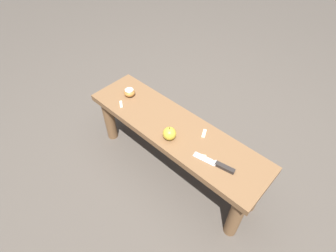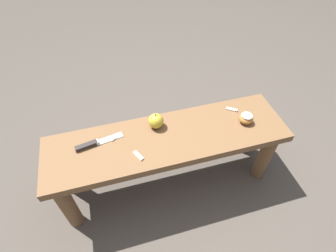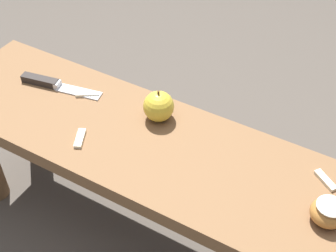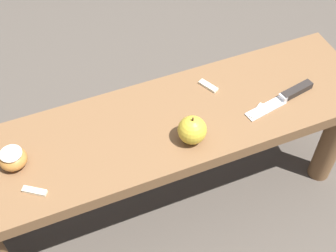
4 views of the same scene
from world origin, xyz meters
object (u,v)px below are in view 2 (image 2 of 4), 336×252
Objects in this scene: apple_whole at (156,121)px; wooden_bench at (168,148)px; knife at (93,144)px; apple_cut at (246,119)px.

wooden_bench is at bearing -65.35° from apple_whole.
wooden_bench is 0.15m from apple_whole.
knife is 3.24× the size of apple_cut.
knife is 2.67× the size of apple_whole.
wooden_bench is 0.37m from knife.
wooden_bench is 16.89× the size of apple_cut.
wooden_bench is 13.93× the size of apple_whole.
apple_whole is at bearing 167.98° from apple_cut.
apple_whole reaches higher than wooden_bench.
apple_whole is (-0.04, 0.08, 0.13)m from wooden_bench.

